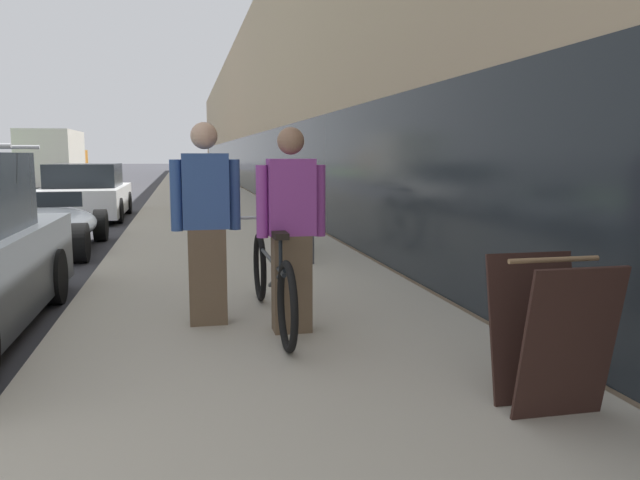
{
  "coord_description": "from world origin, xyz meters",
  "views": [
    {
      "loc": [
        4.22,
        -3.07,
        1.61
      ],
      "look_at": [
        8.08,
        14.51,
        -0.87
      ],
      "focal_mm": 35.0,
      "sensor_mm": 36.0,
      "label": 1
    }
  ],
  "objects_px": {
    "vintage_roadster_curbside": "(41,227)",
    "parked_sedan_far": "(86,194)",
    "person_bystander": "(206,224)",
    "tandem_bicycle": "(272,281)",
    "sandwich_board_sign": "(550,334)",
    "moving_truck": "(54,160)",
    "bike_rack_hoop": "(308,224)",
    "cruiser_bike_nearest": "(295,223)",
    "person_rider": "(291,231)"
  },
  "relations": [
    {
      "from": "tandem_bicycle",
      "to": "cruiser_bike_nearest",
      "type": "height_order",
      "value": "cruiser_bike_nearest"
    },
    {
      "from": "bike_rack_hoop",
      "to": "parked_sedan_far",
      "type": "bearing_deg",
      "value": 116.79
    },
    {
      "from": "person_rider",
      "to": "cruiser_bike_nearest",
      "type": "height_order",
      "value": "person_rider"
    },
    {
      "from": "tandem_bicycle",
      "to": "cruiser_bike_nearest",
      "type": "xyz_separation_m",
      "value": [
        0.99,
        4.37,
        0.03
      ]
    },
    {
      "from": "person_rider",
      "to": "sandwich_board_sign",
      "type": "xyz_separation_m",
      "value": [
        1.18,
        -1.93,
        -0.4
      ]
    },
    {
      "from": "person_bystander",
      "to": "person_rider",
      "type": "bearing_deg",
      "value": -30.7
    },
    {
      "from": "cruiser_bike_nearest",
      "to": "sandwich_board_sign",
      "type": "height_order",
      "value": "cruiser_bike_nearest"
    },
    {
      "from": "person_bystander",
      "to": "moving_truck",
      "type": "bearing_deg",
      "value": 103.16
    },
    {
      "from": "person_bystander",
      "to": "parked_sedan_far",
      "type": "relative_size",
      "value": 0.42
    },
    {
      "from": "sandwich_board_sign",
      "to": "vintage_roadster_curbside",
      "type": "bearing_deg",
      "value": 118.99
    },
    {
      "from": "person_bystander",
      "to": "vintage_roadster_curbside",
      "type": "height_order",
      "value": "person_bystander"
    },
    {
      "from": "parked_sedan_far",
      "to": "cruiser_bike_nearest",
      "type": "bearing_deg",
      "value": -58.86
    },
    {
      "from": "cruiser_bike_nearest",
      "to": "parked_sedan_far",
      "type": "height_order",
      "value": "parked_sedan_far"
    },
    {
      "from": "tandem_bicycle",
      "to": "moving_truck",
      "type": "height_order",
      "value": "moving_truck"
    },
    {
      "from": "vintage_roadster_curbside",
      "to": "parked_sedan_far",
      "type": "bearing_deg",
      "value": 90.78
    },
    {
      "from": "cruiser_bike_nearest",
      "to": "person_bystander",
      "type": "bearing_deg",
      "value": -109.85
    },
    {
      "from": "sandwich_board_sign",
      "to": "parked_sedan_far",
      "type": "height_order",
      "value": "parked_sedan_far"
    },
    {
      "from": "tandem_bicycle",
      "to": "sandwich_board_sign",
      "type": "distance_m",
      "value": 2.58
    },
    {
      "from": "cruiser_bike_nearest",
      "to": "moving_truck",
      "type": "relative_size",
      "value": 0.29
    },
    {
      "from": "bike_rack_hoop",
      "to": "sandwich_board_sign",
      "type": "relative_size",
      "value": 0.94
    },
    {
      "from": "person_rider",
      "to": "vintage_roadster_curbside",
      "type": "distance_m",
      "value": 6.76
    },
    {
      "from": "tandem_bicycle",
      "to": "sandwich_board_sign",
      "type": "relative_size",
      "value": 2.66
    },
    {
      "from": "vintage_roadster_curbside",
      "to": "person_rider",
      "type": "bearing_deg",
      "value": -61.82
    },
    {
      "from": "person_rider",
      "to": "bike_rack_hoop",
      "type": "height_order",
      "value": "person_rider"
    },
    {
      "from": "person_rider",
      "to": "cruiser_bike_nearest",
      "type": "bearing_deg",
      "value": 79.51
    },
    {
      "from": "sandwich_board_sign",
      "to": "person_rider",
      "type": "bearing_deg",
      "value": 121.4
    },
    {
      "from": "tandem_bicycle",
      "to": "sandwich_board_sign",
      "type": "height_order",
      "value": "sandwich_board_sign"
    },
    {
      "from": "sandwich_board_sign",
      "to": "tandem_bicycle",
      "type": "bearing_deg",
      "value": 120.39
    },
    {
      "from": "person_bystander",
      "to": "parked_sedan_far",
      "type": "bearing_deg",
      "value": 103.11
    },
    {
      "from": "sandwich_board_sign",
      "to": "parked_sedan_far",
      "type": "xyz_separation_m",
      "value": [
        -4.43,
        13.41,
        0.04
      ]
    },
    {
      "from": "bike_rack_hoop",
      "to": "vintage_roadster_curbside",
      "type": "relative_size",
      "value": 0.2
    },
    {
      "from": "tandem_bicycle",
      "to": "person_bystander",
      "type": "bearing_deg",
      "value": 169.19
    },
    {
      "from": "tandem_bicycle",
      "to": "person_rider",
      "type": "distance_m",
      "value": 0.58
    },
    {
      "from": "vintage_roadster_curbside",
      "to": "parked_sedan_far",
      "type": "xyz_separation_m",
      "value": [
        -0.08,
        5.55,
        0.21
      ]
    },
    {
      "from": "parked_sedan_far",
      "to": "tandem_bicycle",
      "type": "bearing_deg",
      "value": -74.37
    },
    {
      "from": "person_bystander",
      "to": "bike_rack_hoop",
      "type": "bearing_deg",
      "value": 63.47
    },
    {
      "from": "tandem_bicycle",
      "to": "person_bystander",
      "type": "xyz_separation_m",
      "value": [
        -0.55,
        0.1,
        0.5
      ]
    },
    {
      "from": "person_bystander",
      "to": "vintage_roadster_curbside",
      "type": "xyz_separation_m",
      "value": [
        -2.51,
        5.54,
        -0.6
      ]
    },
    {
      "from": "tandem_bicycle",
      "to": "person_rider",
      "type": "relative_size",
      "value": 1.42
    },
    {
      "from": "moving_truck",
      "to": "person_bystander",
      "type": "bearing_deg",
      "value": -76.84
    },
    {
      "from": "tandem_bicycle",
      "to": "moving_truck",
      "type": "distance_m",
      "value": 26.48
    },
    {
      "from": "person_rider",
      "to": "person_bystander",
      "type": "distance_m",
      "value": 0.79
    },
    {
      "from": "cruiser_bike_nearest",
      "to": "sandwich_board_sign",
      "type": "relative_size",
      "value": 1.98
    },
    {
      "from": "vintage_roadster_curbside",
      "to": "tandem_bicycle",
      "type": "bearing_deg",
      "value": -61.57
    },
    {
      "from": "sandwich_board_sign",
      "to": "parked_sedan_far",
      "type": "distance_m",
      "value": 14.12
    },
    {
      "from": "person_rider",
      "to": "sandwich_board_sign",
      "type": "relative_size",
      "value": 1.88
    },
    {
      "from": "vintage_roadster_curbside",
      "to": "parked_sedan_far",
      "type": "relative_size",
      "value": 1.0
    },
    {
      "from": "moving_truck",
      "to": "bike_rack_hoop",
      "type": "bearing_deg",
      "value": -71.66
    },
    {
      "from": "person_bystander",
      "to": "sandwich_board_sign",
      "type": "xyz_separation_m",
      "value": [
        1.85,
        -2.33,
        -0.43
      ]
    },
    {
      "from": "sandwich_board_sign",
      "to": "vintage_roadster_curbside",
      "type": "distance_m",
      "value": 8.99
    }
  ]
}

